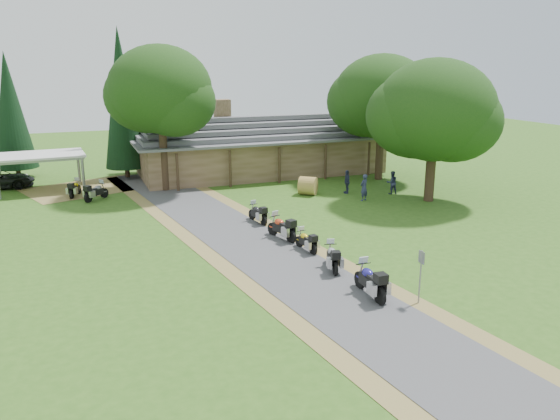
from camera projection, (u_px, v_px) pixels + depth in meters
name	position (u px, v px, depth m)	size (l,w,h in m)	color
ground	(313.00, 284.00, 23.37)	(120.00, 120.00, 0.00)	#305718
driveway	(270.00, 256.00, 26.80)	(46.00, 46.00, 0.00)	#434345
lodge	(260.00, 144.00, 46.41)	(21.40, 9.40, 4.90)	brown
carport	(41.00, 172.00, 40.24)	(6.23, 4.15, 2.70)	silver
motorcycle_row_a	(370.00, 279.00, 22.02)	(2.14, 0.70, 1.46)	navy
motorcycle_row_b	(332.00, 256.00, 24.90)	(1.88, 0.61, 1.28)	#A1A5A9
motorcycle_row_c	(306.00, 240.00, 27.37)	(1.68, 0.55, 1.15)	gold
motorcycle_row_d	(282.00, 226.00, 29.18)	(2.08, 0.68, 1.42)	red
motorcycle_row_e	(258.00, 212.00, 32.21)	(1.81, 0.59, 1.24)	black
motorcycle_carport_a	(75.00, 188.00, 38.48)	(1.82, 0.59, 1.24)	yellow
motorcycle_carport_b	(96.00, 191.00, 37.45)	(1.92, 0.63, 1.31)	gray
person_a	(364.00, 185.00, 37.19)	(0.62, 0.44, 2.17)	#2B3051
person_b	(392.00, 181.00, 39.13)	(0.56, 0.40, 1.96)	#2B3051
person_c	(347.00, 180.00, 39.36)	(0.57, 0.41, 1.99)	#2B3051
hay_bale	(308.00, 186.00, 39.00)	(1.30, 1.30, 1.19)	olive
sign_post	(420.00, 277.00, 21.27)	(0.40, 0.07, 2.20)	gray
oak_lodge_left	(161.00, 110.00, 38.96)	(7.35, 7.35, 11.84)	black
oak_lodge_right	(381.00, 113.00, 42.96)	(7.74, 7.74, 10.64)	black
oak_driveway	(434.00, 128.00, 36.17)	(7.92, 7.92, 9.93)	black
cedar_near	(122.00, 104.00, 43.47)	(3.31, 3.31, 11.95)	black
cedar_far	(11.00, 116.00, 43.47)	(3.32, 3.32, 10.09)	black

